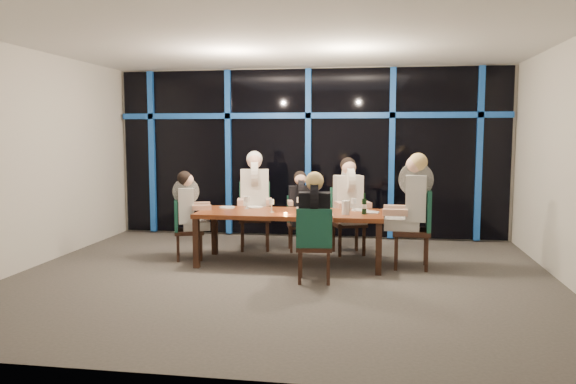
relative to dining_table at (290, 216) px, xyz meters
name	(u,v)px	position (x,y,z in m)	size (l,w,h in m)	color
room	(280,119)	(0.00, -0.80, 1.34)	(7.04, 7.00, 3.02)	#544F4A
window_wall	(309,150)	(0.01, 2.13, 0.87)	(6.86, 0.43, 2.94)	black
dining_table	(290,216)	(0.00, 0.00, 0.00)	(2.60, 1.00, 0.75)	brown
chair_far_left	(255,211)	(-0.73, 1.00, -0.08)	(0.59, 0.59, 1.07)	black
chair_far_mid	(300,220)	(0.00, 1.00, -0.20)	(0.48, 0.48, 0.86)	black
chair_far_right	(347,217)	(0.75, 0.89, -0.12)	(0.60, 0.60, 1.01)	black
chair_end_left	(184,226)	(-1.59, 0.04, -0.19)	(0.53, 0.53, 0.89)	black
chair_end_right	(419,225)	(1.78, 0.02, -0.08)	(0.53, 0.53, 1.08)	black
chair_near_mid	(314,241)	(0.45, -0.97, -0.16)	(0.48, 0.48, 0.94)	black
diner_far_left	(255,186)	(-0.71, 0.91, 0.34)	(0.60, 0.72, 1.04)	silver
diner_far_mid	(300,199)	(0.02, 0.93, 0.14)	(0.49, 0.58, 0.84)	black
diner_far_right	(349,192)	(0.78, 0.80, 0.28)	(0.61, 0.69, 0.99)	silver
diner_end_left	(188,202)	(-1.52, 0.06, 0.17)	(0.61, 0.54, 0.87)	black
diner_end_right	(413,194)	(1.69, 0.03, 0.35)	(0.68, 0.55, 1.05)	black
diner_near_mid	(315,210)	(0.44, -0.89, 0.22)	(0.49, 0.61, 0.92)	black
plate_far_left	(255,207)	(-0.59, 0.36, 0.08)	(0.24, 0.24, 0.01)	white
plate_far_mid	(304,208)	(0.15, 0.38, 0.08)	(0.24, 0.24, 0.01)	white
plate_far_right	(360,210)	(0.97, 0.27, 0.08)	(0.24, 0.24, 0.01)	white
plate_end_left	(227,207)	(-0.99, 0.25, 0.08)	(0.24, 0.24, 0.01)	white
plate_end_right	(371,212)	(1.12, 0.06, 0.08)	(0.24, 0.24, 0.01)	white
plate_near_mid	(315,215)	(0.39, -0.33, 0.08)	(0.24, 0.24, 0.01)	white
wine_bottle	(364,206)	(1.04, -0.07, 0.18)	(0.07, 0.07, 0.29)	black
water_pitcher	(346,208)	(0.79, -0.15, 0.16)	(0.12, 0.10, 0.19)	silver
tea_light	(286,214)	(-0.02, -0.29, 0.08)	(0.04, 0.04, 0.03)	#FFA74C
wine_glass_a	(272,203)	(-0.25, -0.08, 0.20)	(0.07, 0.07, 0.18)	silver
wine_glass_b	(299,201)	(0.10, 0.17, 0.21)	(0.07, 0.07, 0.19)	silver
wine_glass_c	(318,204)	(0.41, -0.15, 0.21)	(0.08, 0.08, 0.19)	silver
wine_glass_d	(247,200)	(-0.68, 0.20, 0.20)	(0.07, 0.07, 0.19)	silver
wine_glass_e	(354,202)	(0.88, 0.22, 0.20)	(0.07, 0.07, 0.18)	silver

